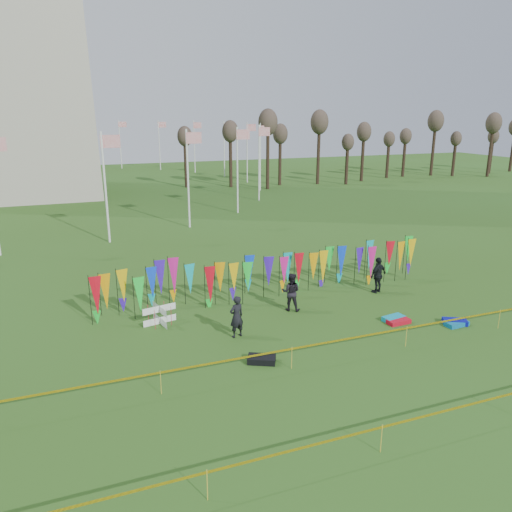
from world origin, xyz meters
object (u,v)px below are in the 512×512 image
object	(u,v)px
kite_bag_teal	(457,324)
kite_bag_red	(399,322)
box_kite	(160,315)
kite_bag_black	(262,359)
kite_bag_turquoise	(394,318)
person_mid	(291,292)
person_left	(237,317)
person_right	(378,275)
kite_bag_blue	(455,322)

from	to	relation	value
kite_bag_teal	kite_bag_red	bearing A→B (deg)	153.50
box_kite	kite_bag_teal	distance (m)	13.45
kite_bag_red	kite_bag_black	world-z (taller)	kite_bag_black
kite_bag_turquoise	kite_bag_red	xyz separation A→B (m)	(0.00, -0.37, -0.01)
person_mid	kite_bag_red	distance (m)	5.16
person_left	kite_bag_red	xyz separation A→B (m)	(7.35, -1.35, -0.83)
box_kite	kite_bag_red	size ratio (longest dim) A/B	0.84
person_left	person_right	bearing A→B (deg)	-179.93
kite_bag_blue	kite_bag_red	bearing A→B (deg)	157.96
person_right	kite_bag_turquoise	world-z (taller)	person_right
box_kite	person_mid	bearing A→B (deg)	-5.70
person_left	kite_bag_black	world-z (taller)	person_left
person_left	kite_bag_red	world-z (taller)	person_left
kite_bag_turquoise	kite_bag_red	size ratio (longest dim) A/B	0.98
kite_bag_red	kite_bag_black	xyz separation A→B (m)	(-7.20, -1.16, 0.03)
person_left	person_mid	bearing A→B (deg)	-166.85
person_left	kite_bag_teal	size ratio (longest dim) A/B	1.73
box_kite	kite_bag_turquoise	world-z (taller)	box_kite
person_mid	person_right	distance (m)	5.41
kite_bag_black	person_right	bearing A→B (deg)	30.08
person_right	box_kite	bearing A→B (deg)	-17.98
person_left	kite_bag_turquoise	bearing A→B (deg)	156.64
person_mid	kite_bag_blue	bearing A→B (deg)	176.94
box_kite	person_right	bearing A→B (deg)	-0.10
kite_bag_red	kite_bag_black	size ratio (longest dim) A/B	1.00
kite_bag_blue	person_right	bearing A→B (deg)	100.77
person_left	kite_bag_blue	bearing A→B (deg)	150.87
kite_bag_turquoise	box_kite	bearing A→B (deg)	161.04
box_kite	kite_bag_red	world-z (taller)	box_kite
kite_bag_red	kite_bag_black	distance (m)	7.29
person_left	kite_bag_red	size ratio (longest dim) A/B	1.73
box_kite	person_mid	size ratio (longest dim) A/B	0.48
kite_bag_black	kite_bag_teal	distance (m)	9.49
kite_bag_teal	kite_bag_black	bearing A→B (deg)	-179.89
person_mid	kite_bag_blue	world-z (taller)	person_mid
person_right	kite_bag_teal	xyz separation A→B (m)	(0.85, -4.99, -0.87)
box_kite	kite_bag_turquoise	distance (m)	10.77
person_mid	kite_bag_black	bearing A→B (deg)	84.04
kite_bag_red	kite_bag_blue	bearing A→B (deg)	-22.04
kite_bag_turquoise	kite_bag_teal	bearing A→B (deg)	-33.39
kite_bag_turquoise	kite_bag_black	distance (m)	7.35
person_left	person_mid	xyz separation A→B (m)	(3.43, 1.89, 0.01)
kite_bag_turquoise	kite_bag_teal	size ratio (longest dim) A/B	0.98
kite_bag_turquoise	kite_bag_red	world-z (taller)	kite_bag_turquoise
kite_bag_black	person_left	bearing A→B (deg)	93.48
person_right	kite_bag_turquoise	xyz separation A→B (m)	(-1.45, -3.48, -0.87)
person_left	kite_bag_teal	xyz separation A→B (m)	(9.64, -2.49, -0.82)
kite_bag_blue	kite_bag_red	distance (m)	2.55
person_right	kite_bag_blue	xyz separation A→B (m)	(0.91, -4.80, -0.87)
person_left	kite_bag_black	distance (m)	2.64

